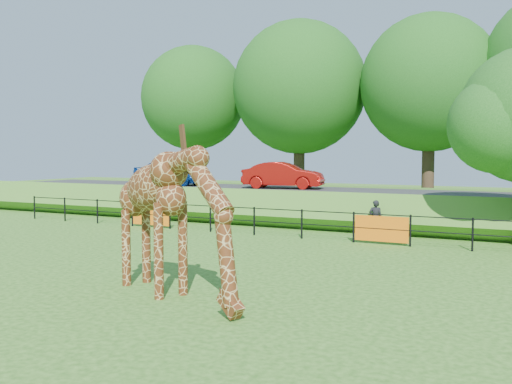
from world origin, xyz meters
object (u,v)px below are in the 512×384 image
visitor (376,218)px  car_red (283,175)px  giraffe (174,222)px  car_blue (170,173)px

visitor → car_red: bearing=-47.5°
giraffe → car_red: size_ratio=1.18×
giraffe → visitor: (1.46, 11.16, -0.99)m
giraffe → visitor: bearing=106.3°
car_blue → car_red: 6.74m
car_blue → visitor: bearing=-113.0°
car_red → visitor: 7.51m
giraffe → car_red: (-4.45, 15.60, 0.39)m
giraffe → car_blue: bearing=149.7°
car_red → visitor: car_red is taller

